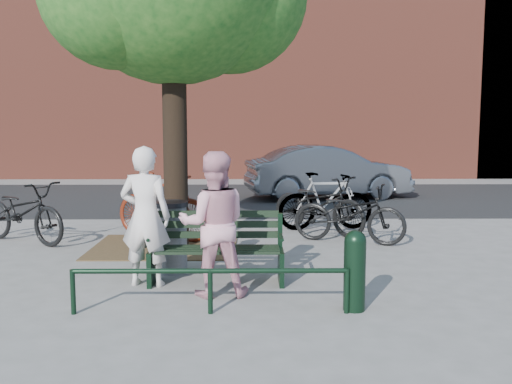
{
  "coord_description": "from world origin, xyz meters",
  "views": [
    {
      "loc": [
        0.43,
        -7.27,
        2.08
      ],
      "look_at": [
        0.53,
        1.0,
        1.08
      ],
      "focal_mm": 40.0,
      "sensor_mm": 36.0,
      "label": 1
    }
  ],
  "objects_px": {
    "park_bench": "(217,246)",
    "bollard": "(355,268)",
    "person_left": "(145,216)",
    "person_right": "(214,224)",
    "parked_car": "(328,172)",
    "litter_bin": "(171,236)",
    "bicycle_c": "(319,204)"
  },
  "relations": [
    {
      "from": "park_bench",
      "to": "bollard",
      "type": "bearing_deg",
      "value": -36.42
    },
    {
      "from": "person_left",
      "to": "person_right",
      "type": "relative_size",
      "value": 1.03
    },
    {
      "from": "person_right",
      "to": "bollard",
      "type": "distance_m",
      "value": 1.75
    },
    {
      "from": "park_bench",
      "to": "parked_car",
      "type": "height_order",
      "value": "parked_car"
    },
    {
      "from": "park_bench",
      "to": "litter_bin",
      "type": "bearing_deg",
      "value": 142.21
    },
    {
      "from": "parked_car",
      "to": "bicycle_c",
      "type": "bearing_deg",
      "value": 159.36
    },
    {
      "from": "person_left",
      "to": "parked_car",
      "type": "xyz_separation_m",
      "value": [
        3.5,
        8.54,
        -0.16
      ]
    },
    {
      "from": "litter_bin",
      "to": "bollard",
      "type": "bearing_deg",
      "value": -36.83
    },
    {
      "from": "park_bench",
      "to": "person_left",
      "type": "height_order",
      "value": "person_left"
    },
    {
      "from": "bollard",
      "to": "litter_bin",
      "type": "height_order",
      "value": "litter_bin"
    },
    {
      "from": "park_bench",
      "to": "litter_bin",
      "type": "distance_m",
      "value": 0.85
    },
    {
      "from": "park_bench",
      "to": "bicycle_c",
      "type": "distance_m",
      "value": 3.78
    },
    {
      "from": "person_right",
      "to": "bollard",
      "type": "xyz_separation_m",
      "value": [
        1.6,
        -0.6,
        -0.39
      ]
    },
    {
      "from": "park_bench",
      "to": "parked_car",
      "type": "bearing_deg",
      "value": 72.77
    },
    {
      "from": "bicycle_c",
      "to": "bollard",
      "type": "bearing_deg",
      "value": -138.3
    },
    {
      "from": "bollard",
      "to": "park_bench",
      "type": "bearing_deg",
      "value": 143.58
    },
    {
      "from": "person_right",
      "to": "bicycle_c",
      "type": "distance_m",
      "value": 4.32
    },
    {
      "from": "litter_bin",
      "to": "bicycle_c",
      "type": "distance_m",
      "value": 3.72
    },
    {
      "from": "person_left",
      "to": "litter_bin",
      "type": "bearing_deg",
      "value": -100.14
    },
    {
      "from": "park_bench",
      "to": "person_left",
      "type": "distance_m",
      "value": 1.0
    },
    {
      "from": "litter_bin",
      "to": "bicycle_c",
      "type": "height_order",
      "value": "bicycle_c"
    },
    {
      "from": "litter_bin",
      "to": "person_right",
      "type": "bearing_deg",
      "value": -58.76
    },
    {
      "from": "bollard",
      "to": "litter_bin",
      "type": "distance_m",
      "value": 2.84
    },
    {
      "from": "person_right",
      "to": "bicycle_c",
      "type": "relative_size",
      "value": 0.83
    },
    {
      "from": "bollard",
      "to": "bicycle_c",
      "type": "height_order",
      "value": "bicycle_c"
    },
    {
      "from": "bicycle_c",
      "to": "parked_car",
      "type": "xyz_separation_m",
      "value": [
        0.86,
        5.05,
        0.19
      ]
    },
    {
      "from": "person_left",
      "to": "litter_bin",
      "type": "relative_size",
      "value": 1.8
    },
    {
      "from": "litter_bin",
      "to": "park_bench",
      "type": "bearing_deg",
      "value": -37.79
    },
    {
      "from": "bollard",
      "to": "person_right",
      "type": "bearing_deg",
      "value": 159.59
    },
    {
      "from": "litter_bin",
      "to": "person_left",
      "type": "bearing_deg",
      "value": -108.78
    },
    {
      "from": "person_left",
      "to": "bollard",
      "type": "xyz_separation_m",
      "value": [
        2.5,
        -1.03,
        -0.41
      ]
    },
    {
      "from": "person_left",
      "to": "parked_car",
      "type": "bearing_deg",
      "value": -103.65
    }
  ]
}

